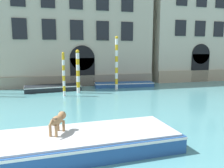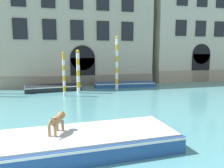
{
  "view_description": "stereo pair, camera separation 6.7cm",
  "coord_description": "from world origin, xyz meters",
  "px_view_note": "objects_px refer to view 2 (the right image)",
  "views": [
    {
      "loc": [
        1.7,
        -3.37,
        3.39
      ],
      "look_at": [
        5.49,
        10.76,
        1.2
      ],
      "focal_mm": 35.0,
      "sensor_mm": 36.0,
      "label": 1
    },
    {
      "loc": [
        1.76,
        -3.39,
        3.39
      ],
      "look_at": [
        5.49,
        10.76,
        1.2
      ],
      "focal_mm": 35.0,
      "sensor_mm": 36.0,
      "label": 2
    }
  ],
  "objects_px": {
    "boat_moored_far": "(124,84)",
    "mooring_pole_4": "(117,63)",
    "dog_on_deck": "(57,120)",
    "boat_moored_near_palazzo": "(53,88)",
    "boat_foreground": "(72,142)",
    "mooring_pole_1": "(78,71)",
    "mooring_pole_0": "(64,74)"
  },
  "relations": [
    {
      "from": "boat_foreground",
      "to": "boat_moored_near_palazzo",
      "type": "relative_size",
      "value": 1.52
    },
    {
      "from": "boat_foreground",
      "to": "mooring_pole_1",
      "type": "relative_size",
      "value": 2.08
    },
    {
      "from": "mooring_pole_0",
      "to": "mooring_pole_1",
      "type": "distance_m",
      "value": 1.54
    },
    {
      "from": "boat_foreground",
      "to": "mooring_pole_1",
      "type": "xyz_separation_m",
      "value": [
        1.37,
        10.67,
        1.44
      ]
    },
    {
      "from": "boat_moored_near_palazzo",
      "to": "mooring_pole_4",
      "type": "xyz_separation_m",
      "value": [
        5.51,
        -0.92,
        2.13
      ]
    },
    {
      "from": "mooring_pole_4",
      "to": "mooring_pole_1",
      "type": "bearing_deg",
      "value": -167.95
    },
    {
      "from": "mooring_pole_1",
      "to": "boat_moored_far",
      "type": "bearing_deg",
      "value": 24.04
    },
    {
      "from": "mooring_pole_4",
      "to": "boat_foreground",
      "type": "bearing_deg",
      "value": -113.01
    },
    {
      "from": "boat_foreground",
      "to": "mooring_pole_4",
      "type": "height_order",
      "value": "mooring_pole_4"
    },
    {
      "from": "boat_foreground",
      "to": "dog_on_deck",
      "type": "relative_size",
      "value": 7.79
    },
    {
      "from": "boat_foreground",
      "to": "boat_moored_near_palazzo",
      "type": "height_order",
      "value": "boat_foreground"
    },
    {
      "from": "boat_foreground",
      "to": "mooring_pole_0",
      "type": "height_order",
      "value": "mooring_pole_0"
    },
    {
      "from": "boat_foreground",
      "to": "boat_moored_near_palazzo",
      "type": "distance_m",
      "value": 12.35
    },
    {
      "from": "dog_on_deck",
      "to": "boat_moored_far",
      "type": "relative_size",
      "value": 0.16
    },
    {
      "from": "boat_foreground",
      "to": "mooring_pole_1",
      "type": "distance_m",
      "value": 10.86
    },
    {
      "from": "boat_moored_near_palazzo",
      "to": "mooring_pole_4",
      "type": "distance_m",
      "value": 5.98
    },
    {
      "from": "mooring_pole_1",
      "to": "mooring_pole_4",
      "type": "relative_size",
      "value": 0.75
    },
    {
      "from": "boat_foreground",
      "to": "boat_moored_far",
      "type": "distance_m",
      "value": 14.09
    },
    {
      "from": "dog_on_deck",
      "to": "mooring_pole_4",
      "type": "distance_m",
      "value": 12.46
    },
    {
      "from": "mooring_pole_0",
      "to": "mooring_pole_4",
      "type": "bearing_deg",
      "value": 20.25
    },
    {
      "from": "dog_on_deck",
      "to": "mooring_pole_1",
      "type": "bearing_deg",
      "value": 18.95
    },
    {
      "from": "boat_moored_far",
      "to": "dog_on_deck",
      "type": "bearing_deg",
      "value": -112.09
    },
    {
      "from": "dog_on_deck",
      "to": "mooring_pole_4",
      "type": "bearing_deg",
      "value": 3.51
    },
    {
      "from": "boat_moored_near_palazzo",
      "to": "mooring_pole_4",
      "type": "bearing_deg",
      "value": -15.36
    },
    {
      "from": "mooring_pole_1",
      "to": "boat_moored_near_palazzo",
      "type": "bearing_deg",
      "value": 140.77
    },
    {
      "from": "boat_foreground",
      "to": "boat_moored_near_palazzo",
      "type": "bearing_deg",
      "value": 91.48
    },
    {
      "from": "mooring_pole_0",
      "to": "mooring_pole_4",
      "type": "height_order",
      "value": "mooring_pole_4"
    },
    {
      "from": "dog_on_deck",
      "to": "mooring_pole_0",
      "type": "bearing_deg",
      "value": 24.95
    },
    {
      "from": "boat_moored_far",
      "to": "mooring_pole_1",
      "type": "height_order",
      "value": "mooring_pole_1"
    },
    {
      "from": "boat_moored_far",
      "to": "mooring_pole_0",
      "type": "relative_size",
      "value": 1.72
    },
    {
      "from": "dog_on_deck",
      "to": "boat_moored_near_palazzo",
      "type": "height_order",
      "value": "dog_on_deck"
    },
    {
      "from": "boat_moored_far",
      "to": "mooring_pole_4",
      "type": "bearing_deg",
      "value": -125.84
    }
  ]
}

